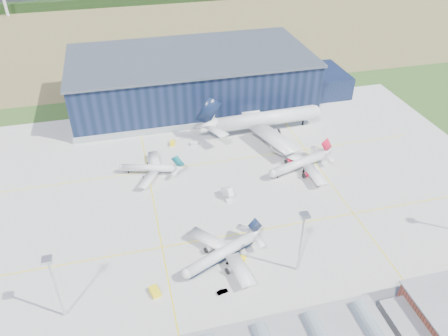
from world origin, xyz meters
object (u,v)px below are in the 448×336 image
hangar (197,81)px  gse_tug_c (172,143)px  light_mast_west (53,279)px  airliner_regional (148,165)px  light_mast_center (302,233)px  airstair (227,194)px  airliner_navy (220,250)px  gse_tug_b (242,260)px  airliner_red (299,160)px  car_b (222,292)px  gse_tug_a (155,292)px  gse_cart_b (194,144)px  airliner_widebody (266,112)px

hangar → gse_tug_c: bearing=-115.5°
light_mast_west → airliner_regional: size_ratio=0.83×
light_mast_center → airstair: size_ratio=4.38×
hangar → airstair: hangar is taller
hangar → gse_tug_c: hangar is taller
light_mast_west → airstair: 71.80m
airliner_navy → gse_tug_b: size_ratio=11.19×
airliner_red → airliner_regional: airliner_red is taller
airliner_regional → airstair: 35.64m
airliner_navy → gse_tug_c: (-4.23, 74.45, -4.53)m
car_b → gse_tug_c: bearing=-11.1°
airliner_navy → gse_tug_a: 23.56m
airliner_red → gse_tug_a: airliner_red is taller
gse_tug_b → airstair: 33.06m
gse_tug_b → car_b: bearing=-94.8°
airstair → hangar: bearing=67.4°
light_mast_west → gse_cart_b: bearing=56.8°
gse_tug_c → gse_tug_b: bearing=-71.1°
light_mast_center → gse_tug_c: (-26.86, 83.53, -14.66)m
gse_cart_b → airstair: (4.99, -40.30, 0.96)m
gse_cart_b → hangar: bearing=1.7°
hangar → airliner_widebody: size_ratio=2.31×
airliner_regional → gse_tug_a: size_ratio=6.83×
airliner_navy → airliner_regional: size_ratio=1.17×
light_mast_west → gse_cart_b: light_mast_west is taller
airliner_regional → airstair: size_ratio=5.27×
airliner_navy → airstair: (10.35, 31.34, -3.62)m
airliner_regional → car_b: 68.04m
car_b → airliner_widebody: bearing=-38.2°
airliner_regional → hangar: bearing=-101.4°
hangar → gse_cart_b: 46.52m
airliner_red → airliner_navy: bearing=26.4°
airliner_widebody → airliner_regional: 61.56m
gse_cart_b → car_b: gse_cart_b is taller
gse_tug_c → airliner_widebody: bearing=12.6°
car_b → airliner_navy: bearing=-23.4°
gse_tug_b → airliner_regional: bearing=148.7°
gse_tug_a → gse_tug_b: gse_tug_a is taller
airstair → light_mast_center: bearing=-92.2°
hangar → airliner_red: bearing=-69.5°
gse_cart_b → airstair: 40.62m
light_mast_center → airliner_widebody: 86.99m
gse_tug_a → gse_tug_b: (28.62, 6.06, -0.22)m
hangar → gse_tug_a: hangar is taller
gse_tug_a → gse_cart_b: size_ratio=1.22×
gse_cart_b → car_b: (-7.75, -83.88, -0.16)m
airstair → airliner_regional: bearing=121.0°
airliner_regional → gse_tug_c: bearing=-105.6°
light_mast_center → airstair: 44.42m
light_mast_center → airliner_navy: light_mast_center is taller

